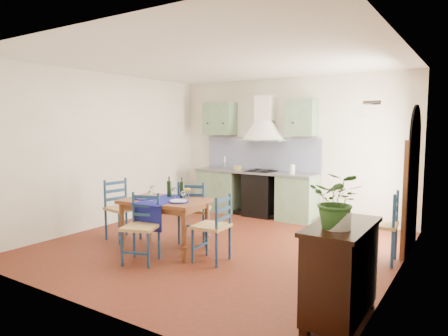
{
  "coord_description": "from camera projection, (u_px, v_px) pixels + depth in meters",
  "views": [
    {
      "loc": [
        3.31,
        -5.01,
        1.84
      ],
      "look_at": [
        -0.13,
        0.3,
        1.17
      ],
      "focal_mm": 32.0,
      "sensor_mm": 36.0,
      "label": 1
    }
  ],
  "objects": [
    {
      "name": "potted_plant",
      "position": [
        338.0,
        200.0,
        3.49
      ],
      "size": [
        0.47,
        0.42,
        0.51
      ],
      "primitive_type": "imported",
      "rotation": [
        0.0,
        0.0,
        0.05
      ],
      "color": "#306026",
      "rests_on": "sideboard"
    },
    {
      "name": "dining_table",
      "position": [
        165.0,
        205.0,
        5.87
      ],
      "size": [
        1.29,
        1.0,
        1.08
      ],
      "color": "brown",
      "rests_on": "ground"
    },
    {
      "name": "ceiling",
      "position": [
        220.0,
        60.0,
        5.87
      ],
      "size": [
        5.0,
        5.0,
        0.01
      ],
      "primitive_type": "cube",
      "color": "white",
      "rests_on": "back_wall"
    },
    {
      "name": "chair_near",
      "position": [
        142.0,
        227.0,
        5.38
      ],
      "size": [
        0.56,
        0.56,
        0.93
      ],
      "color": "navy",
      "rests_on": "ground"
    },
    {
      "name": "chair_right",
      "position": [
        213.0,
        227.0,
        5.39
      ],
      "size": [
        0.46,
        0.46,
        0.92
      ],
      "color": "navy",
      "rests_on": "ground"
    },
    {
      "name": "right_wall",
      "position": [
        402.0,
        167.0,
        4.9
      ],
      "size": [
        0.26,
        5.0,
        2.8
      ],
      "color": "white",
      "rests_on": "ground"
    },
    {
      "name": "chair_spare",
      "position": [
        382.0,
        225.0,
        5.39
      ],
      "size": [
        0.48,
        0.48,
        0.97
      ],
      "color": "navy",
      "rests_on": "ground"
    },
    {
      "name": "sideboard",
      "position": [
        340.0,
        269.0,
        3.73
      ],
      "size": [
        0.5,
        1.05,
        0.94
      ],
      "color": "black",
      "rests_on": "ground"
    },
    {
      "name": "left_wall",
      "position": [
        108.0,
        150.0,
        7.37
      ],
      "size": [
        0.04,
        5.0,
        2.8
      ],
      "primitive_type": "cube",
      "color": "white",
      "rests_on": "ground"
    },
    {
      "name": "back_wall",
      "position": [
        263.0,
        164.0,
        8.22
      ],
      "size": [
        5.0,
        0.96,
        2.8
      ],
      "color": "white",
      "rests_on": "ground"
    },
    {
      "name": "chair_left",
      "position": [
        122.0,
        209.0,
        6.47
      ],
      "size": [
        0.52,
        0.52,
        0.98
      ],
      "color": "navy",
      "rests_on": "ground"
    },
    {
      "name": "floor",
      "position": [
        221.0,
        246.0,
        6.16
      ],
      "size": [
        5.0,
        5.0,
        0.0
      ],
      "primitive_type": "plane",
      "color": "#4D1F10",
      "rests_on": "ground"
    },
    {
      "name": "chair_far",
      "position": [
        194.0,
        211.0,
        6.3
      ],
      "size": [
        0.6,
        0.6,
        0.98
      ],
      "color": "navy",
      "rests_on": "ground"
    }
  ]
}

